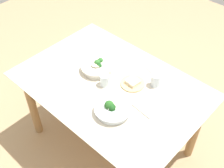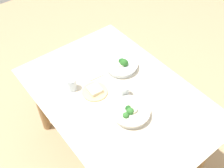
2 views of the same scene
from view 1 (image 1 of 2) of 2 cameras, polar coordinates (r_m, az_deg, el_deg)
ground_plane at (r=2.75m, az=-0.18°, el=-11.17°), size 6.00×6.00×0.00m
dining_table at (r=2.26m, az=-0.21°, el=-2.05°), size 1.40×0.97×0.74m
broccoli_bowl_far at (r=2.28m, az=-2.93°, el=3.34°), size 0.25×0.25×0.09m
broccoli_bowl_near at (r=1.97m, az=0.07°, el=-4.92°), size 0.26×0.26×0.10m
bread_side_plate at (r=2.17m, az=4.07°, el=0.22°), size 0.18×0.18×0.04m
water_glass_center at (r=2.16m, az=8.54°, el=0.72°), size 0.07×0.07×0.10m
water_glass_side at (r=2.14m, az=-1.43°, el=0.78°), size 0.07×0.07×0.09m
fork_by_far_bowl at (r=2.31m, az=7.26°, el=2.75°), size 0.10×0.04×0.00m
fork_by_near_bowl at (r=2.36m, az=-10.82°, el=3.22°), size 0.03×0.10×0.00m
table_knife_left at (r=2.45m, az=2.00°, el=6.03°), size 0.14×0.16×0.00m
table_knife_right at (r=2.25m, az=12.09°, el=0.68°), size 0.07×0.20×0.00m
napkin_folded_upper at (r=2.04m, az=6.40°, el=-4.31°), size 0.22×0.14×0.01m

